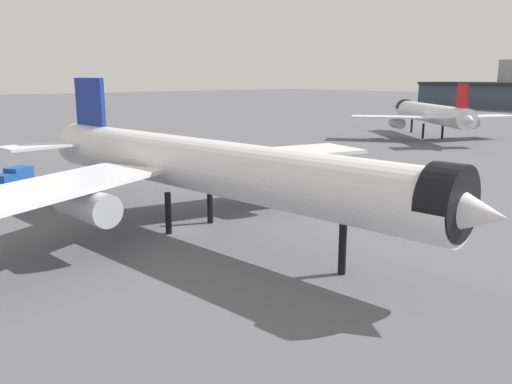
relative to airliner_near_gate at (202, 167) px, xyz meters
name	(u,v)px	position (x,y,z in m)	size (l,w,h in m)	color
ground	(182,230)	(-1.93, -1.40, -6.66)	(900.00, 900.00, 0.00)	#56565B
airliner_near_gate	(202,167)	(0.00, 0.00, 0.00)	(57.18, 51.96, 15.13)	white
airliner_far_taxiway	(431,114)	(-31.63, 91.84, -0.62)	(40.85, 36.28, 13.71)	silver
service_truck_front	(14,178)	(-33.82, -8.14, -5.07)	(4.66, 5.93, 3.00)	black
baggage_cart_trailing	(386,176)	(-3.46, 34.91, -5.69)	(2.83, 2.87, 1.82)	black
traffic_cone_wingtip	(226,173)	(-23.41, 20.51, -6.36)	(0.49, 0.49, 0.62)	#F2600C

